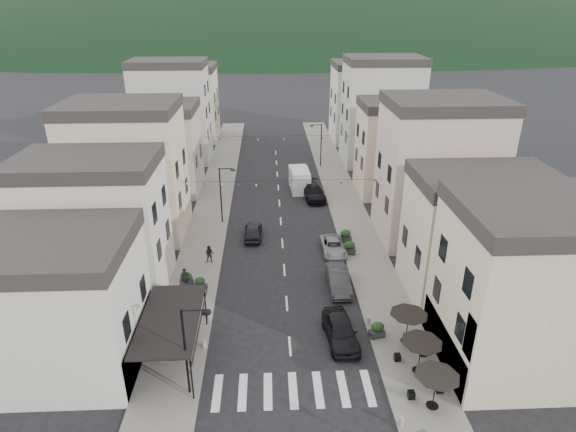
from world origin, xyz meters
The scene contains 29 objects.
ground centered at (0.00, 0.00, 0.00)m, with size 700.00×700.00×0.00m, color black.
sidewalk_left centered at (-7.50, 32.00, 0.06)m, with size 4.00×76.00×0.12m, color slate.
sidewalk_right centered at (7.50, 32.00, 0.06)m, with size 4.00×76.00×0.12m, color slate.
hill_backdrop centered at (0.00, 300.00, 0.00)m, with size 640.00×360.00×70.00m, color black.
boutique_building centered at (-15.50, 5.00, 4.00)m, with size 12.00×8.00×8.00m, color beige.
bistro_building centered at (14.50, 4.00, 5.00)m, with size 10.00×8.00×10.00m, color #B9AD93.
boutique_awning centered at (-7.25, 5.00, 3.11)m, with size 3.77×7.50×3.28m.
buildings_row_left centered at (-14.50, 37.75, 6.12)m, with size 10.20×54.16×14.00m.
buildings_row_right centered at (14.50, 36.59, 6.32)m, with size 10.20×54.16×14.50m.
cafe_terrace centered at (7.70, 2.80, 2.36)m, with size 2.50×8.10×2.53m.
streetlamp_left_near centered at (-5.82, 2.00, 3.70)m, with size 1.70×0.56×6.00m.
streetlamp_left_far centered at (-5.82, 26.00, 3.70)m, with size 1.70×0.56×6.00m.
streetlamp_right_far centered at (5.82, 44.00, 3.70)m, with size 1.70×0.56×6.00m.
bollards centered at (0.00, 5.50, 0.42)m, with size 11.66×10.26×0.60m.
bunting_near centered at (0.00, 22.00, 5.65)m, with size 19.00×0.28×0.62m.
bunting_far centered at (0.00, 38.00, 5.65)m, with size 19.00×0.28×0.62m.
parked_car_a centered at (3.45, 6.44, 0.83)m, with size 1.96×4.88×1.66m, color black.
parked_car_b centered at (4.23, 12.96, 0.77)m, with size 1.63×4.68×1.54m, color #2E2E30.
parked_car_c centered at (4.60, 18.92, 0.63)m, with size 2.09×4.52×1.26m, color gray.
parked_car_d centered at (4.02, 32.28, 0.79)m, with size 2.21×5.45×1.58m, color black.
parked_car_e centered at (-2.80, 22.36, 0.72)m, with size 1.69×4.20×1.43m, color black.
delivery_van centered at (2.60, 35.48, 1.28)m, with size 2.41×5.55×2.62m.
pedestrian_a centered at (-8.02, 13.50, 0.96)m, with size 0.61×0.40×1.69m, color black.
pedestrian_b centered at (-6.49, 17.45, 0.93)m, with size 0.78×0.61×1.61m, color black.
planter_la centered at (-7.99, 13.76, 0.71)m, with size 1.21×0.91×1.21m.
planter_lb centered at (-6.82, 13.18, 0.63)m, with size 1.06×0.85×1.05m.
planter_ra centered at (6.00, 6.61, 0.69)m, with size 1.14×0.78×1.17m.
planter_rb centered at (6.00, 18.44, 0.73)m, with size 1.20×0.77×1.26m.
planter_rc centered at (6.00, 20.79, 0.74)m, with size 1.14×0.64×1.28m.
Camera 1 is at (-1.28, -19.81, 21.20)m, focal length 30.00 mm.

